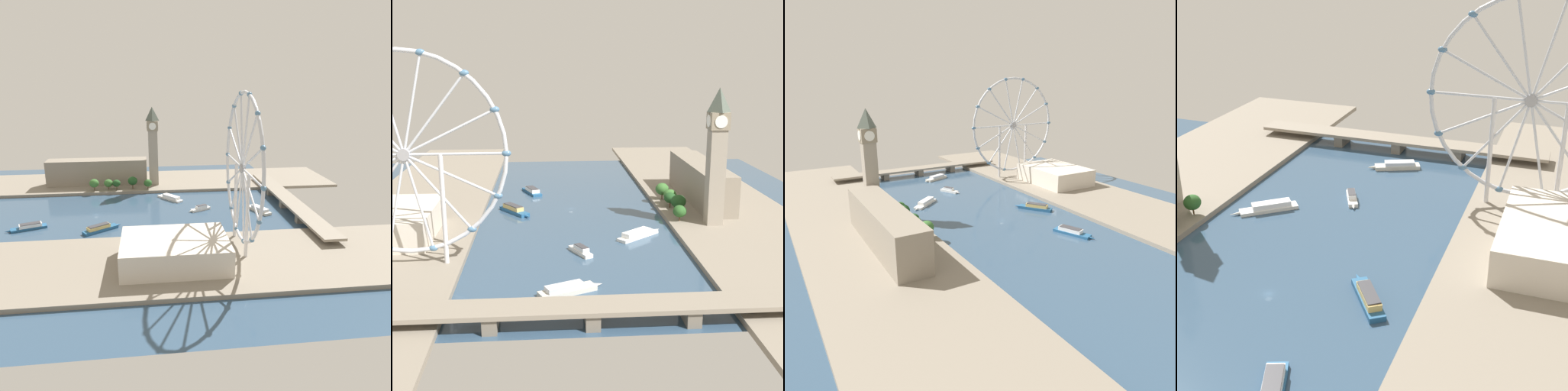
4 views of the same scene
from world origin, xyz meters
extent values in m
plane|color=#334C66|center=(0.00, 0.00, 0.00)|extent=(382.92, 382.92, 0.00)
cube|color=gray|center=(-106.46, 0.00, 1.50)|extent=(90.00, 520.00, 3.00)
cube|color=gray|center=(106.46, 0.00, 1.50)|extent=(90.00, 520.00, 3.00)
cube|color=gray|center=(-88.58, 53.87, 33.25)|extent=(10.14, 10.14, 60.50)
cube|color=gray|center=(-88.58, 53.87, 68.81)|extent=(11.76, 11.76, 10.62)
pyramid|color=#4C564C|center=(-88.58, 53.87, 81.56)|extent=(10.65, 10.65, 14.88)
cylinder|color=white|center=(-88.58, 59.96, 68.81)|extent=(7.71, 0.50, 7.71)
cylinder|color=white|center=(-88.58, 47.79, 68.81)|extent=(7.71, 0.50, 7.71)
cylinder|color=white|center=(-82.49, 53.87, 68.81)|extent=(0.50, 7.71, 7.71)
cylinder|color=white|center=(-94.66, 53.87, 68.81)|extent=(0.50, 7.71, 7.71)
cube|color=gray|center=(-97.52, -9.06, 17.00)|extent=(22.00, 109.86, 27.99)
cylinder|color=#513823|center=(-68.81, -9.97, 5.09)|extent=(0.80, 0.80, 4.18)
ellipsoid|color=#386B2D|center=(-68.81, -9.97, 11.16)|extent=(9.96, 9.96, 8.96)
cylinder|color=#513823|center=(-71.51, 4.66, 4.65)|extent=(0.80, 0.80, 3.29)
ellipsoid|color=#386B2D|center=(-71.51, 4.66, 10.03)|extent=(9.35, 9.35, 8.42)
cylinder|color=#513823|center=(-69.62, 13.38, 4.91)|extent=(0.80, 0.80, 3.83)
ellipsoid|color=#1E471E|center=(-69.62, 13.38, 10.23)|extent=(8.50, 8.50, 7.65)
cylinder|color=#513823|center=(-71.48, 30.51, 5.38)|extent=(0.80, 0.80, 4.75)
ellipsoid|color=#1E471E|center=(-71.48, 30.51, 11.85)|extent=(10.26, 10.26, 9.23)
cylinder|color=#513823|center=(-68.50, 46.93, 4.58)|extent=(0.80, 0.80, 3.16)
ellipsoid|color=#285623|center=(-68.50, 46.93, 9.68)|extent=(8.81, 8.81, 7.93)
torus|color=silver|center=(87.25, 112.20, 59.98)|extent=(102.35, 2.23, 102.35)
cylinder|color=#99999E|center=(87.25, 112.20, 59.98)|extent=(6.01, 3.00, 6.01)
cylinder|color=silver|center=(112.28, 112.20, 59.98)|extent=(50.06, 1.34, 1.34)
cylinder|color=silver|center=(109.80, 112.20, 70.84)|extent=(45.68, 1.34, 22.93)
cylinder|color=silver|center=(102.86, 112.20, 79.55)|extent=(32.26, 1.34, 39.97)
cylinder|color=silver|center=(92.82, 112.20, 84.38)|extent=(12.44, 1.34, 49.10)
cylinder|color=silver|center=(81.68, 112.20, 84.38)|extent=(12.44, 1.34, 49.10)
cylinder|color=silver|center=(71.65, 112.20, 79.55)|extent=(32.26, 1.34, 39.97)
cylinder|color=silver|center=(64.70, 112.20, 70.84)|extent=(45.68, 1.34, 22.93)
cylinder|color=silver|center=(62.22, 112.20, 59.98)|extent=(50.06, 1.34, 1.34)
cylinder|color=silver|center=(64.70, 112.20, 49.12)|extent=(45.68, 1.34, 22.93)
cylinder|color=silver|center=(71.65, 112.20, 40.41)|extent=(32.26, 1.34, 39.97)
cylinder|color=silver|center=(81.68, 112.20, 35.58)|extent=(12.44, 1.34, 49.10)
cylinder|color=silver|center=(92.82, 112.20, 35.58)|extent=(12.44, 1.34, 49.10)
cylinder|color=silver|center=(102.86, 112.20, 40.41)|extent=(32.26, 1.34, 39.97)
cylinder|color=silver|center=(109.80, 112.20, 49.12)|extent=(45.68, 1.34, 22.93)
ellipsoid|color=teal|center=(137.31, 112.20, 59.98)|extent=(4.80, 3.20, 3.20)
ellipsoid|color=teal|center=(132.35, 112.20, 81.70)|extent=(4.80, 3.20, 3.20)
ellipsoid|color=teal|center=(118.46, 112.20, 99.12)|extent=(4.80, 3.20, 3.20)
ellipsoid|color=teal|center=(98.39, 112.20, 108.78)|extent=(4.80, 3.20, 3.20)
ellipsoid|color=teal|center=(76.11, 112.20, 108.78)|extent=(4.80, 3.20, 3.20)
ellipsoid|color=teal|center=(56.04, 112.20, 99.12)|extent=(4.80, 3.20, 3.20)
ellipsoid|color=teal|center=(42.15, 112.20, 81.70)|extent=(4.80, 3.20, 3.20)
ellipsoid|color=teal|center=(37.19, 112.20, 59.98)|extent=(4.80, 3.20, 3.20)
ellipsoid|color=teal|center=(42.15, 112.20, 38.26)|extent=(4.80, 3.20, 3.20)
ellipsoid|color=teal|center=(56.04, 112.20, 20.84)|extent=(4.80, 3.20, 3.20)
ellipsoid|color=teal|center=(76.11, 112.20, 11.18)|extent=(4.80, 3.20, 3.20)
ellipsoid|color=teal|center=(98.39, 112.20, 11.18)|extent=(4.80, 3.20, 3.20)
ellipsoid|color=teal|center=(118.46, 112.20, 20.84)|extent=(4.80, 3.20, 3.20)
ellipsoid|color=teal|center=(132.35, 112.20, 38.26)|extent=(4.80, 3.20, 3.20)
cylinder|color=silver|center=(104.77, 112.20, 31.49)|extent=(2.40, 2.40, 56.98)
cylinder|color=silver|center=(69.73, 112.20, 31.49)|extent=(2.40, 2.40, 56.98)
cube|color=beige|center=(108.90, 64.12, 11.59)|extent=(49.86, 68.64, 17.18)
cube|color=gray|center=(0.00, 179.92, 7.69)|extent=(194.92, 17.42, 2.00)
cube|color=#70685B|center=(-40.97, 179.92, 3.35)|extent=(6.00, 15.68, 6.69)
cube|color=#70685B|center=(0.00, 179.92, 3.35)|extent=(6.00, 15.68, 6.69)
cube|color=#70685B|center=(40.97, 179.92, 3.35)|extent=(6.00, 15.68, 6.69)
cube|color=white|center=(-37.62, 69.07, 0.90)|extent=(28.02, 24.96, 1.81)
cone|color=white|center=(-51.26, 57.76, 0.90)|extent=(5.38, 4.90, 1.81)
cube|color=white|center=(-36.45, 70.04, 3.24)|extent=(19.39, 17.52, 2.86)
cube|color=white|center=(-0.76, 95.53, 1.09)|extent=(12.94, 19.65, 2.18)
cone|color=white|center=(4.19, 85.36, 1.09)|extent=(3.49, 4.10, 2.18)
cube|color=white|center=(-1.18, 96.41, 3.39)|extent=(8.46, 11.56, 2.43)
cube|color=#38383D|center=(-1.18, 96.41, 4.77)|extent=(7.81, 10.50, 0.31)
cube|color=beige|center=(8.70, 148.86, 1.17)|extent=(28.38, 17.91, 2.34)
cone|color=beige|center=(-6.07, 142.38, 1.17)|extent=(5.51, 4.15, 2.34)
cube|color=silver|center=(9.97, 149.42, 3.49)|extent=(19.30, 13.06, 2.31)
cube|color=#235684|center=(29.35, -50.21, 0.95)|extent=(16.88, 28.52, 1.90)
cone|color=#235684|center=(35.08, -65.22, 0.95)|extent=(3.55, 5.33, 1.90)
cube|color=white|center=(28.85, -48.92, 3.22)|extent=(12.06, 18.41, 2.63)
cube|color=#38383D|center=(28.85, -48.92, 4.72)|extent=(11.16, 16.69, 0.39)
cube|color=#235684|center=(40.41, 8.46, 1.23)|extent=(22.19, 27.57, 2.45)
cone|color=#235684|center=(30.72, 22.22, 1.23)|extent=(5.01, 5.68, 2.45)
cube|color=#DBB766|center=(41.24, 7.28, 3.82)|extent=(15.38, 18.52, 2.74)
cube|color=#38383D|center=(41.24, 7.28, 5.47)|extent=(14.08, 16.84, 0.55)
camera|label=1|loc=(335.68, 50.34, 118.41)|focal=35.30mm
camera|label=2|loc=(17.69, 386.82, 105.69)|focal=50.83mm
camera|label=3|loc=(-165.66, -251.51, 111.76)|focal=36.42mm
camera|label=4|loc=(107.35, -174.05, 135.68)|focal=53.60mm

